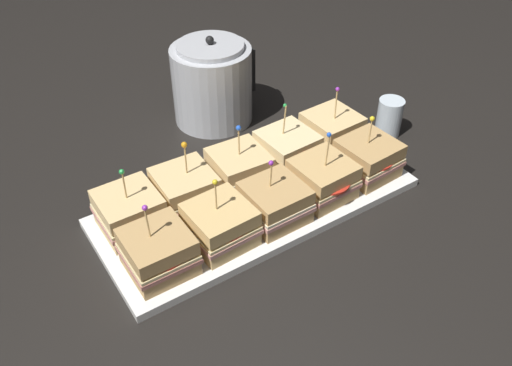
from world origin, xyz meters
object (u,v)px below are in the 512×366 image
sandwich_back_far_left (130,212)px  drinking_glass (389,117)px  sandwich_back_center (239,168)px  sandwich_back_far_right (332,131)px  kettle_steel (212,83)px  serving_platter (256,202)px  sandwich_front_right (323,179)px  sandwich_back_left (185,190)px  sandwich_front_center (275,202)px  sandwich_front_far_right (368,158)px  sandwich_front_far_left (158,252)px  sandwich_front_left (220,225)px  sandwich_back_right (287,150)px

sandwich_back_far_left → drinking_glass: size_ratio=1.56×
sandwich_back_center → sandwich_back_far_right: 0.26m
sandwich_back_center → kettle_steel: (0.10, 0.28, 0.04)m
serving_platter → sandwich_front_right: sandwich_front_right is taller
sandwich_back_left → drinking_glass: 0.55m
sandwich_front_center → sandwich_front_far_right: size_ratio=0.95×
sandwich_front_far_right → sandwich_back_center: bearing=153.5°
sandwich_front_far_left → serving_platter: bearing=14.5°
serving_platter → sandwich_back_left: sandwich_back_left is taller
serving_platter → sandwich_front_far_left: bearing=-165.5°
sandwich_front_far_right → sandwich_back_left: sandwich_back_left is taller
sandwich_back_center → sandwich_back_far_left: bearing=-179.4°
sandwich_front_far_left → sandwich_front_far_right: (0.50, 0.00, 0.00)m
sandwich_front_left → sandwich_back_left: (-0.01, 0.13, 0.00)m
serving_platter → sandwich_front_right: bearing=-27.2°
sandwich_front_center → drinking_glass: (0.42, 0.11, -0.01)m
sandwich_front_center → sandwich_front_far_right: 0.25m
serving_platter → sandwich_front_right: 0.15m
sandwich_back_left → drinking_glass: bearing=-1.7°
sandwich_front_left → drinking_glass: bearing=11.5°
sandwich_back_center → sandwich_back_right: size_ratio=0.94×
kettle_steel → serving_platter: bearing=-105.9°
sandwich_front_far_left → sandwich_back_center: sandwich_front_far_left is taller
serving_platter → sandwich_back_right: bearing=26.3°
kettle_steel → sandwich_back_left: bearing=-128.8°
serving_platter → sandwich_back_left: size_ratio=4.30×
sandwich_front_center → sandwich_back_center: 0.13m
sandwich_back_left → sandwich_back_far_right: (0.39, 0.00, -0.00)m
sandwich_front_far_left → sandwich_front_center: 0.25m
sandwich_back_left → kettle_steel: bearing=51.2°
serving_platter → sandwich_front_far_right: sandwich_front_far_right is taller
sandwich_back_left → sandwich_back_far_right: 0.39m
sandwich_back_left → sandwich_back_right: sandwich_back_right is taller
sandwich_back_far_left → sandwich_front_far_left: bearing=-89.8°
sandwich_back_right → kettle_steel: size_ratio=0.69×
sandwich_back_far_left → sandwich_front_far_right: bearing=-13.8°
sandwich_front_far_left → sandwich_back_left: sandwich_back_left is taller
sandwich_front_center → sandwich_back_far_left: sandwich_back_far_left is taller
sandwich_back_right → sandwich_front_right: bearing=-90.3°
sandwich_back_far_left → sandwich_back_left: bearing=0.2°
sandwich_front_far_right → sandwich_back_center: same height
sandwich_front_left → sandwich_back_far_right: (0.38, 0.13, 0.00)m
sandwich_back_far_left → sandwich_back_far_right: size_ratio=0.93×
kettle_steel → sandwich_back_right: bearing=-84.8°
sandwich_front_right → sandwich_back_far_left: 0.39m
sandwich_front_center → sandwich_back_right: sandwich_back_right is taller
sandwich_front_left → kettle_steel: 0.47m
serving_platter → sandwich_front_left: size_ratio=4.46×
sandwich_back_far_left → sandwich_back_far_right: sandwich_back_far_right is taller
sandwich_front_center → sandwich_back_center: (-0.00, 0.13, 0.00)m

